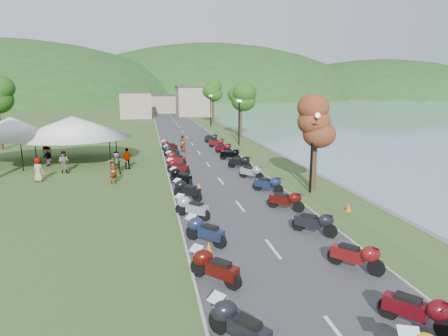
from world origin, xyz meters
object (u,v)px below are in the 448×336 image
vendor_tent_main (73,139)px  pedestrian_a (114,184)px  pedestrian_b (65,173)px  pedestrian_c (48,166)px

vendor_tent_main → pedestrian_a: vendor_tent_main is taller
pedestrian_b → pedestrian_a: bearing=152.2°
pedestrian_a → pedestrian_c: 9.33m
vendor_tent_main → pedestrian_a: bearing=-65.7°
pedestrian_b → pedestrian_c: bearing=-38.2°
vendor_tent_main → pedestrian_b: (-0.04, -4.50, -2.00)m
pedestrian_a → pedestrian_b: pedestrian_b is taller
pedestrian_c → pedestrian_b: bearing=-10.9°
pedestrian_a → pedestrian_c: bearing=103.5°
vendor_tent_main → pedestrian_c: (-1.91, -1.58, -2.00)m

